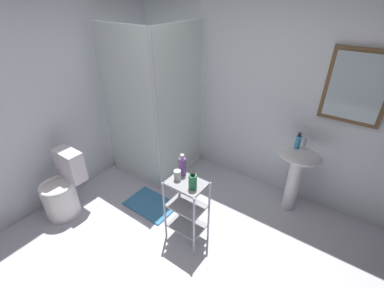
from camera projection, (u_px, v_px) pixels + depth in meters
The scene contains 13 objects.
ground_plane at pixel (167, 273), 2.49m from camera, with size 4.20×4.20×0.02m, color silver.
wall_back at pixel (264, 91), 3.13m from camera, with size 4.20×0.14×2.50m.
wall_left at pixel (27, 105), 2.78m from camera, with size 0.10×4.20×2.50m, color silver.
shower_stall at pixel (157, 141), 3.69m from camera, with size 0.92×0.92×2.00m.
pedestal_sink at pixel (297, 168), 2.94m from camera, with size 0.46×0.37×0.81m.
sink_faucet at pixel (305, 142), 2.88m from camera, with size 0.03×0.03×0.10m, color silver.
toilet at pixel (63, 190), 3.02m from camera, with size 0.37×0.49×0.76m.
storage_cart at pixel (187, 207), 2.62m from camera, with size 0.38×0.28×0.74m.
hand_soap_bottle at pixel (298, 142), 2.82m from camera, with size 0.06×0.06×0.18m.
conditioner_bottle_purple at pixel (182, 166), 2.53m from camera, with size 0.07×0.07×0.23m.
body_wash_bottle_green at pixel (193, 181), 2.36m from camera, with size 0.08×0.08×0.18m.
rinse_cup at pixel (177, 175), 2.48m from camera, with size 0.07×0.07×0.10m, color silver.
bath_mat at pixel (151, 204), 3.25m from camera, with size 0.60×0.40×0.02m, color teal.
Camera 1 is at (1.08, -1.10, 2.30)m, focal length 24.71 mm.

